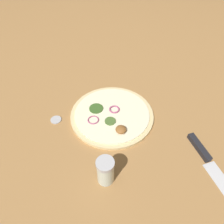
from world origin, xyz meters
TOP-DOWN VIEW (x-y plane):
  - ground_plane at (0.00, 0.00)m, footprint 3.00×3.00m
  - pizza at (-0.00, -0.00)m, footprint 0.30×0.30m
  - knife at (-0.05, -0.36)m, footprint 0.25×0.26m
  - spice_jar at (-0.23, -0.10)m, footprint 0.05×0.05m
  - loose_cap at (-0.11, 0.17)m, footprint 0.04×0.04m

SIDE VIEW (x-z plane):
  - ground_plane at x=0.00m, z-range 0.00..0.00m
  - loose_cap at x=-0.11m, z-range 0.00..0.01m
  - knife at x=-0.05m, z-range 0.00..0.02m
  - pizza at x=0.00m, z-range -0.01..0.02m
  - spice_jar at x=-0.23m, z-range 0.00..0.09m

